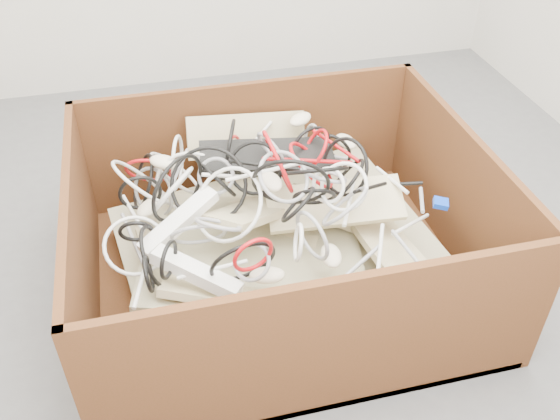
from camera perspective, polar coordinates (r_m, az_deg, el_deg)
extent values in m
plane|color=#535356|center=(2.26, 1.10, -3.98)|extent=(3.00, 3.00, 0.00)
cube|color=#412810|center=(2.14, 0.13, -6.37)|extent=(1.27, 1.06, 0.03)
cube|color=#412810|center=(2.39, -2.87, 6.29)|extent=(1.27, 0.03, 0.50)
cube|color=#412810|center=(1.63, 4.63, -12.79)|extent=(1.27, 0.02, 0.50)
cube|color=#412810|center=(2.18, 16.23, 1.13)|extent=(0.02, 1.01, 0.50)
cube|color=#412810|center=(1.96, -17.87, -4.15)|extent=(0.02, 1.01, 0.50)
cube|color=tan|center=(2.10, -0.01, -4.58)|extent=(1.12, 0.96, 0.21)
cube|color=tan|center=(1.98, -2.48, -4.79)|extent=(0.80, 0.72, 0.22)
cube|color=#C9BC8D|center=(2.10, -7.04, -1.83)|extent=(0.45, 0.23, 0.07)
cube|color=#C9BC8D|center=(2.13, 6.36, -0.57)|extent=(0.45, 0.33, 0.15)
cube|color=#C9BC8D|center=(1.90, 0.06, -7.00)|extent=(0.33, 0.46, 0.07)
cube|color=#C9BC8D|center=(1.77, -3.92, -7.89)|extent=(0.45, 0.29, 0.14)
cube|color=#C9BC8D|center=(1.96, 10.25, -3.56)|extent=(0.16, 0.44, 0.14)
cube|color=#C9BC8D|center=(2.26, -3.11, 6.96)|extent=(0.44, 0.10, 0.18)
cube|color=#C9BC8D|center=(1.97, -1.38, 0.20)|extent=(0.43, 0.38, 0.19)
cube|color=#C9BC8D|center=(1.96, 5.16, 0.59)|extent=(0.45, 0.20, 0.11)
cube|color=black|center=(2.07, -0.48, 4.67)|extent=(0.45, 0.22, 0.10)
cube|color=black|center=(2.00, -1.18, 5.02)|extent=(0.45, 0.20, 0.07)
ellipsoid|color=beige|center=(1.99, -12.05, 0.21)|extent=(0.11, 0.12, 0.04)
ellipsoid|color=beige|center=(2.23, 6.12, 6.35)|extent=(0.08, 0.11, 0.04)
ellipsoid|color=beige|center=(1.73, -1.19, -6.07)|extent=(0.11, 0.08, 0.04)
ellipsoid|color=beige|center=(1.82, -0.90, 2.70)|extent=(0.08, 0.11, 0.04)
ellipsoid|color=beige|center=(2.01, -10.73, 4.40)|extent=(0.12, 0.11, 0.04)
ellipsoid|color=black|center=(1.81, 12.70, -6.49)|extent=(0.12, 0.11, 0.04)
ellipsoid|color=beige|center=(2.23, 1.89, 8.43)|extent=(0.12, 0.11, 0.04)
ellipsoid|color=beige|center=(1.80, 4.76, -4.25)|extent=(0.07, 0.11, 0.04)
cube|color=white|center=(1.83, -9.36, -1.05)|extent=(0.26, 0.19, 0.11)
cube|color=white|center=(1.71, -7.77, -5.79)|extent=(0.25, 0.21, 0.09)
cube|color=#0D38C3|center=(1.96, 14.70, 0.62)|extent=(0.06, 0.06, 0.03)
torus|color=gray|center=(1.75, -5.75, -1.32)|extent=(0.15, 0.16, 0.11)
torus|color=gray|center=(1.74, 3.00, -2.40)|extent=(0.07, 0.17, 0.17)
torus|color=red|center=(1.84, -0.21, 4.52)|extent=(0.09, 0.22, 0.21)
torus|color=black|center=(1.78, 1.01, 2.53)|extent=(0.31, 0.15, 0.29)
torus|color=silver|center=(1.80, 5.95, 2.16)|extent=(0.15, 0.18, 0.16)
torus|color=black|center=(2.03, -4.73, 5.85)|extent=(0.09, 0.23, 0.23)
torus|color=black|center=(1.79, -11.51, -4.25)|extent=(0.09, 0.22, 0.22)
torus|color=red|center=(2.00, 3.28, 5.73)|extent=(0.12, 0.19, 0.17)
torus|color=black|center=(1.85, -9.46, 1.97)|extent=(0.24, 0.22, 0.31)
torus|color=black|center=(2.09, 2.93, 5.80)|extent=(0.22, 0.07, 0.22)
torus|color=gray|center=(1.79, 6.00, 0.35)|extent=(0.20, 0.21, 0.15)
torus|color=silver|center=(1.87, -9.93, 1.87)|extent=(0.20, 0.18, 0.19)
torus|color=silver|center=(2.00, -12.82, 2.54)|extent=(0.22, 0.26, 0.17)
torus|color=gray|center=(1.93, -0.89, 5.78)|extent=(0.09, 0.16, 0.17)
torus|color=black|center=(1.88, 3.25, 3.63)|extent=(0.24, 0.20, 0.16)
torus|color=silver|center=(2.07, -9.49, 4.49)|extent=(0.08, 0.24, 0.25)
torus|color=black|center=(1.98, -12.85, 1.54)|extent=(0.19, 0.03, 0.19)
torus|color=silver|center=(2.03, -8.33, 2.54)|extent=(0.31, 0.05, 0.31)
torus|color=black|center=(2.12, -12.58, 2.59)|extent=(0.12, 0.26, 0.24)
torus|color=black|center=(1.87, -6.64, 2.32)|extent=(0.26, 0.19, 0.24)
torus|color=black|center=(1.98, 6.00, 2.61)|extent=(0.17, 0.21, 0.22)
torus|color=black|center=(1.72, -12.11, -5.80)|extent=(0.03, 0.15, 0.15)
torus|color=gray|center=(1.77, 0.37, 3.12)|extent=(0.18, 0.18, 0.14)
torus|color=black|center=(1.69, -3.47, -4.85)|extent=(0.26, 0.09, 0.25)
torus|color=black|center=(1.93, 6.03, 4.00)|extent=(0.12, 0.25, 0.25)
torus|color=black|center=(1.69, -10.29, -4.57)|extent=(0.08, 0.14, 0.15)
torus|color=red|center=(2.14, -4.38, 4.73)|extent=(0.12, 0.17, 0.20)
torus|color=red|center=(2.12, -12.08, 3.61)|extent=(0.22, 0.13, 0.19)
torus|color=silver|center=(1.70, 1.70, -3.02)|extent=(0.04, 0.16, 0.16)
torus|color=silver|center=(1.79, -4.84, 0.53)|extent=(0.25, 0.30, 0.23)
torus|color=black|center=(1.93, -5.74, 2.80)|extent=(0.14, 0.18, 0.14)
torus|color=red|center=(1.96, 2.92, 4.19)|extent=(0.20, 0.27, 0.20)
torus|color=black|center=(1.83, 3.19, 1.22)|extent=(0.19, 0.12, 0.16)
torus|color=black|center=(1.83, -13.20, -1.97)|extent=(0.15, 0.06, 0.14)
torus|color=silver|center=(1.82, -13.29, -3.23)|extent=(0.26, 0.23, 0.14)
torus|color=gray|center=(2.19, 2.98, 6.23)|extent=(0.05, 0.15, 0.14)
torus|color=silver|center=(1.83, 4.51, 2.29)|extent=(0.10, 0.14, 0.13)
torus|color=black|center=(2.21, 4.37, 5.20)|extent=(0.22, 0.11, 0.24)
torus|color=black|center=(1.77, 1.68, 0.51)|extent=(0.12, 0.17, 0.16)
torus|color=gray|center=(1.90, -5.97, 3.16)|extent=(0.16, 0.12, 0.14)
torus|color=gray|center=(1.87, 4.06, 3.28)|extent=(0.20, 0.20, 0.09)
torus|color=red|center=(1.63, -2.52, -4.19)|extent=(0.17, 0.05, 0.17)
torus|color=black|center=(1.89, -2.31, 3.90)|extent=(0.17, 0.14, 0.18)
torus|color=gray|center=(2.10, -11.67, 1.59)|extent=(0.19, 0.18, 0.24)
torus|color=gray|center=(1.81, -7.58, -2.28)|extent=(0.24, 0.14, 0.20)
torus|color=gray|center=(1.68, -2.64, -4.83)|extent=(0.13, 0.11, 0.11)
torus|color=silver|center=(2.15, -9.70, 3.37)|extent=(0.17, 0.24, 0.20)
cylinder|color=gray|center=(2.09, -6.25, 4.57)|extent=(0.10, 0.14, 0.06)
cylinder|color=gray|center=(2.05, 2.95, 5.24)|extent=(0.23, 0.10, 0.04)
cylinder|color=gray|center=(2.08, -1.65, 4.85)|extent=(0.07, 0.19, 0.03)
cylinder|color=silver|center=(1.98, -13.49, -0.29)|extent=(0.06, 0.14, 0.06)
cylinder|color=gray|center=(1.74, 7.35, -5.01)|extent=(0.16, 0.10, 0.05)
cylinder|color=silver|center=(2.19, -2.57, 6.12)|extent=(0.19, 0.18, 0.08)
cylinder|color=black|center=(1.88, 8.40, 2.07)|extent=(0.15, 0.11, 0.07)
cylinder|color=red|center=(2.02, 5.27, 5.92)|extent=(0.13, 0.15, 0.07)
cylinder|color=gray|center=(2.01, -9.52, 3.43)|extent=(0.11, 0.22, 0.04)
cylinder|color=silver|center=(1.95, 12.04, -1.30)|extent=(0.18, 0.12, 0.06)
cylinder|color=silver|center=(1.73, 9.22, -4.28)|extent=(0.13, 0.26, 0.02)
cylinder|color=silver|center=(1.88, -5.36, 3.18)|extent=(0.13, 0.03, 0.05)
cylinder|color=gray|center=(1.78, 12.29, -4.27)|extent=(0.04, 0.24, 0.02)
cylinder|color=silver|center=(1.71, -6.29, -5.51)|extent=(0.20, 0.02, 0.04)
cylinder|color=silver|center=(1.87, 6.47, 0.78)|extent=(0.11, 0.20, 0.04)
cylinder|color=gray|center=(1.92, -13.54, -2.55)|extent=(0.06, 0.21, 0.05)
cylinder|color=black|center=(1.87, -1.05, 4.12)|extent=(0.23, 0.11, 0.02)
cylinder|color=silver|center=(1.84, -1.37, 3.62)|extent=(0.25, 0.05, 0.02)
cylinder|color=black|center=(2.07, 10.69, 2.36)|extent=(0.17, 0.06, 0.03)
cylinder|color=silver|center=(1.74, -12.66, -6.09)|extent=(0.07, 0.23, 0.02)
cylinder|color=silver|center=(2.01, 10.34, 2.75)|extent=(0.06, 0.16, 0.02)
cylinder|color=red|center=(1.94, 2.58, 4.60)|extent=(0.29, 0.04, 0.06)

